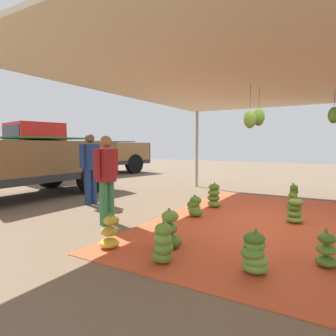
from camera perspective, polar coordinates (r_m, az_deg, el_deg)
ground_plane at (r=7.11m, az=-5.32°, el=-7.57°), size 40.00×40.00×0.00m
tarp_orange at (r=5.92m, az=19.34°, el=-10.26°), size 6.01×4.10×0.01m
tent_canopy at (r=5.84m, az=20.94°, el=15.62°), size 8.00×7.00×2.73m
banana_bunch_0 at (r=7.08m, az=8.97°, el=-5.47°), size 0.38×0.38×0.59m
banana_bunch_2 at (r=6.11m, az=23.50°, el=-7.79°), size 0.43×0.43×0.52m
banana_bunch_3 at (r=3.76m, az=-0.99°, el=-14.73°), size 0.36×0.37×0.55m
banana_bunch_5 at (r=4.30m, az=0.39°, el=-12.09°), size 0.36×0.41×0.58m
banana_bunch_7 at (r=6.10m, az=5.22°, el=-7.59°), size 0.39×0.39×0.45m
banana_bunch_8 at (r=4.40m, az=-11.30°, el=-12.36°), size 0.38×0.37×0.51m
banana_bunch_9 at (r=7.77m, az=23.29°, el=-4.99°), size 0.35×0.30×0.56m
banana_bunch_10 at (r=3.66m, az=16.51°, el=-15.75°), size 0.42×0.41×0.53m
banana_bunch_11 at (r=4.16m, az=28.57°, el=-14.10°), size 0.30×0.30×0.47m
cargo_truck_far at (r=14.58m, az=-17.14°, el=3.12°), size 6.94×3.69×2.40m
worker_0 at (r=7.54m, az=-14.97°, el=0.91°), size 0.65×0.40×1.77m
worker_1 at (r=5.57m, az=-11.94°, el=-0.93°), size 0.61×0.37×1.66m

